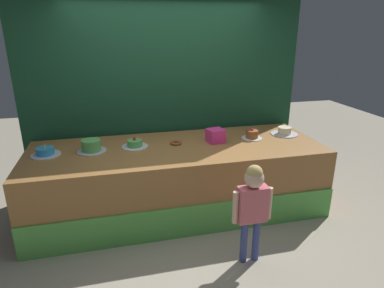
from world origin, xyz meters
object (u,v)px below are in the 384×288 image
Objects in this scene: pink_box at (216,136)px; cake_far_right at (284,131)px; cake_far_left at (45,152)px; cake_center at (135,144)px; child_figure at (253,201)px; cake_right at (252,135)px; donut at (176,143)px; cake_left at (91,146)px.

pink_box is 0.54× the size of cake_far_right.
cake_center is (0.99, 0.04, -0.00)m from cake_far_left.
child_figure is 1.35m from cake_right.
cake_center is 1.48m from cake_right.
pink_box is at bearing -4.48° from donut.
cake_far_right is at bearing 1.25° from cake_left.
cake_far_left is at bearing 179.93° from cake_right.
cake_far_left reaches higher than cake_center.
pink_box is 1.98m from cake_far_left.
cake_far_left is (-1.96, 1.23, 0.21)m from child_figure.
child_figure reaches higher than donut.
donut is (-0.49, 0.04, -0.07)m from pink_box.
child_figure is at bearing -112.63° from cake_right.
cake_center is at bearing 177.78° from donut.
donut is 0.54× the size of cake_right.
donut is 1.48m from cake_far_left.
cake_far_left is at bearing -179.32° from donut.
cake_center is at bearing -179.32° from cake_far_right.
child_figure is at bearing -32.10° from cake_far_left.
cake_right reaches higher than donut.
cake_left reaches higher than cake_center.
child_figure is 3.16× the size of cake_far_left.
cake_right reaches higher than cake_far_right.
pink_box reaches higher than cake_far_right.
cake_center is at bearing 2.13° from cake_far_left.
cake_left is (-1.47, 1.24, 0.24)m from child_figure.
child_figure is at bearing -127.94° from cake_far_right.
child_figure is at bearing -90.81° from pink_box.
cake_far_right is (0.99, 0.08, -0.04)m from pink_box.
pink_box is 0.62× the size of cake_center.
cake_far_left is (-1.48, -0.02, 0.02)m from donut.
donut is at bearing -2.22° from cake_center.
cake_left is 1.06× the size of cake_center.
cake_far_right is (2.97, 0.06, 0.00)m from cake_far_left.
cake_right is at bearing -1.19° from donut.
cake_left is at bearing 179.73° from cake_right.
child_figure reaches higher than pink_box.
cake_center is (-0.49, 0.02, 0.02)m from donut.
pink_box reaches higher than cake_far_left.
cake_center reaches higher than cake_far_right.
cake_far_left is 2.97m from cake_far_right.
pink_box is at bearing -0.61° from cake_far_left.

